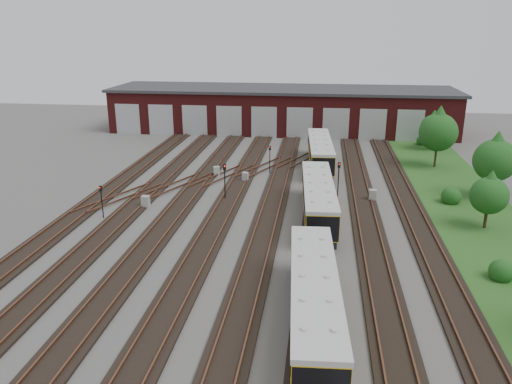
# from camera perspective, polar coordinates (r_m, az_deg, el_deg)

# --- Properties ---
(ground) EXTENTS (120.00, 120.00, 0.00)m
(ground) POSITION_cam_1_polar(r_m,az_deg,el_deg) (38.83, -1.96, -4.49)
(ground) COLOR #484643
(ground) RESTS_ON ground
(track_network) EXTENTS (30.40, 70.00, 0.33)m
(track_network) POSITION_cam_1_polar(r_m,az_deg,el_deg) (39.35, -2.07, -4.00)
(track_network) COLOR black
(track_network) RESTS_ON ground
(maintenance_shed) EXTENTS (51.00, 12.50, 6.35)m
(maintenance_shed) POSITION_cam_1_polar(r_m,az_deg,el_deg) (76.40, 2.95, 9.47)
(maintenance_shed) COLOR #571516
(maintenance_shed) RESTS_ON ground
(grass_verge) EXTENTS (8.00, 55.00, 0.05)m
(grass_verge) POSITION_cam_1_polar(r_m,az_deg,el_deg) (49.46, 22.36, -0.76)
(grass_verge) COLOR #1D4918
(grass_verge) RESTS_ON ground
(metro_train) EXTENTS (3.19, 45.49, 2.76)m
(metro_train) POSITION_cam_1_polar(r_m,az_deg,el_deg) (40.96, 7.11, -0.76)
(metro_train) COLOR black
(metro_train) RESTS_ON ground
(signal_mast_0) EXTENTS (0.27, 0.26, 2.78)m
(signal_mast_0) POSITION_cam_1_polar(r_m,az_deg,el_deg) (42.74, -17.25, -0.60)
(signal_mast_0) COLOR black
(signal_mast_0) RESTS_ON ground
(signal_mast_1) EXTENTS (0.24, 0.23, 2.99)m
(signal_mast_1) POSITION_cam_1_polar(r_m,az_deg,el_deg) (53.53, 1.59, 4.15)
(signal_mast_1) COLOR black
(signal_mast_1) RESTS_ON ground
(signal_mast_2) EXTENTS (0.32, 0.30, 3.38)m
(signal_mast_2) POSITION_cam_1_polar(r_m,az_deg,el_deg) (45.08, -3.60, 1.72)
(signal_mast_2) COLOR black
(signal_mast_2) RESTS_ON ground
(signal_mast_3) EXTENTS (0.27, 0.25, 3.31)m
(signal_mast_3) POSITION_cam_1_polar(r_m,az_deg,el_deg) (46.45, 9.42, 1.93)
(signal_mast_3) COLOR black
(signal_mast_3) RESTS_ON ground
(relay_cabinet_0) EXTENTS (0.66, 0.56, 1.09)m
(relay_cabinet_0) POSITION_cam_1_polar(r_m,az_deg,el_deg) (44.55, -12.50, -1.11)
(relay_cabinet_0) COLOR #979A9C
(relay_cabinet_0) RESTS_ON ground
(relay_cabinet_1) EXTENTS (0.77, 0.70, 1.05)m
(relay_cabinet_1) POSITION_cam_1_polar(r_m,az_deg,el_deg) (52.85, -4.52, 2.36)
(relay_cabinet_1) COLOR #979A9C
(relay_cabinet_1) RESTS_ON ground
(relay_cabinet_2) EXTENTS (0.64, 0.55, 0.98)m
(relay_cabinet_2) POSITION_cam_1_polar(r_m,az_deg,el_deg) (50.83, -1.24, 1.72)
(relay_cabinet_2) COLOR #979A9C
(relay_cabinet_2) RESTS_ON ground
(relay_cabinet_3) EXTENTS (0.57, 0.49, 0.90)m
(relay_cabinet_3) POSITION_cam_1_polar(r_m,az_deg,el_deg) (59.22, 8.75, 3.90)
(relay_cabinet_3) COLOR #979A9C
(relay_cabinet_3) RESTS_ON ground
(relay_cabinet_4) EXTENTS (0.70, 0.60, 1.10)m
(relay_cabinet_4) POSITION_cam_1_polar(r_m,az_deg,el_deg) (46.33, 13.18, -0.39)
(relay_cabinet_4) COLOR #979A9C
(relay_cabinet_4) RESTS_ON ground
(tree_0) EXTENTS (4.19, 4.19, 6.95)m
(tree_0) POSITION_cam_1_polar(r_m,az_deg,el_deg) (58.85, 20.17, 6.90)
(tree_0) COLOR black
(tree_0) RESTS_ON ground
(tree_1) EXTENTS (3.11, 3.11, 5.16)m
(tree_1) POSITION_cam_1_polar(r_m,az_deg,el_deg) (67.37, 19.60, 7.31)
(tree_1) COLOR black
(tree_1) RESTS_ON ground
(tree_2) EXTENTS (3.84, 3.84, 6.36)m
(tree_2) POSITION_cam_1_polar(r_m,az_deg,el_deg) (49.77, 25.72, 3.79)
(tree_2) COLOR black
(tree_2) RESTS_ON ground
(tree_3) EXTENTS (2.89, 2.89, 4.79)m
(tree_3) POSITION_cam_1_polar(r_m,az_deg,el_deg) (42.25, 25.16, 0.08)
(tree_3) COLOR black
(tree_3) RESTS_ON ground
(bush_0) EXTENTS (1.55, 1.55, 1.55)m
(bush_0) POSITION_cam_1_polar(r_m,az_deg,el_deg) (35.02, 26.31, -7.80)
(bush_0) COLOR #154513
(bush_0) RESTS_ON ground
(bush_1) EXTENTS (1.75, 1.75, 1.75)m
(bush_1) POSITION_cam_1_polar(r_m,az_deg,el_deg) (47.84, 21.44, -0.19)
(bush_1) COLOR #154513
(bush_1) RESTS_ON ground
(bush_2) EXTENTS (1.55, 1.55, 1.55)m
(bush_2) POSITION_cam_1_polar(r_m,az_deg,el_deg) (70.27, 18.51, 5.73)
(bush_2) COLOR #154513
(bush_2) RESTS_ON ground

